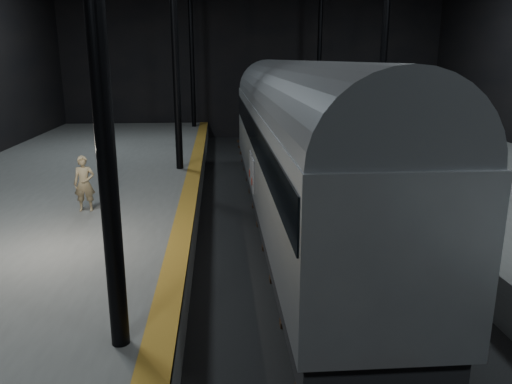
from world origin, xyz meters
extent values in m
plane|color=black|center=(0.00, 0.00, 0.00)|extent=(44.00, 44.00, 0.00)
cube|color=#93651A|center=(-3.25, 0.00, 1.00)|extent=(0.50, 43.80, 0.01)
cube|color=#3F3328|center=(-0.72, 0.00, 0.17)|extent=(0.08, 43.00, 0.14)
cube|color=#3F3328|center=(0.72, 0.00, 0.17)|extent=(0.08, 43.00, 0.14)
cube|color=black|center=(0.00, 0.00, 0.06)|extent=(2.40, 42.00, 0.12)
cylinder|color=black|center=(-3.80, 8.00, 6.00)|extent=(0.26, 0.26, 10.00)
cylinder|color=black|center=(3.80, 8.00, 6.00)|extent=(0.26, 0.26, 10.00)
cylinder|color=black|center=(-3.80, 20.00, 6.00)|extent=(0.26, 0.26, 10.00)
cylinder|color=black|center=(3.80, 20.00, 6.00)|extent=(0.26, 0.26, 10.00)
cube|color=#97999F|center=(0.00, 4.24, 2.32)|extent=(2.64, 18.18, 2.73)
cube|color=black|center=(0.00, 4.24, 0.61)|extent=(2.41, 17.81, 0.77)
cube|color=black|center=(0.00, 4.24, 2.95)|extent=(2.69, 17.90, 0.82)
cylinder|color=slate|center=(0.00, 4.24, 3.68)|extent=(2.58, 18.00, 2.58)
cube|color=black|center=(0.00, -2.12, 0.27)|extent=(1.64, 2.00, 0.32)
cube|color=black|center=(0.00, 10.61, 0.27)|extent=(1.64, 2.00, 0.32)
cube|color=silver|center=(-1.35, 3.34, 1.77)|extent=(0.04, 0.68, 0.95)
cube|color=silver|center=(-1.35, 4.43, 1.77)|extent=(0.04, 0.68, 0.95)
cylinder|color=maroon|center=(-1.37, 3.50, 1.55)|extent=(0.03, 0.24, 0.24)
cylinder|color=maroon|center=(-1.37, 4.59, 1.55)|extent=(0.03, 0.24, 0.24)
imported|color=#96815C|center=(-5.96, 2.75, 1.76)|extent=(0.58, 0.41, 1.52)
camera|label=1|loc=(-2.31, -10.61, 5.04)|focal=35.00mm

